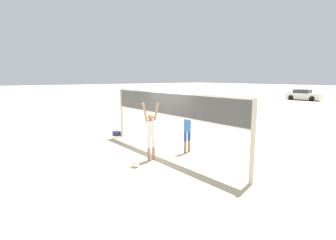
# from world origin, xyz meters

# --- Properties ---
(ground_plane) EXTENTS (200.00, 200.00, 0.00)m
(ground_plane) POSITION_xyz_m (0.00, 0.00, 0.00)
(ground_plane) COLOR beige
(volleyball_net) EXTENTS (7.66, 0.13, 2.39)m
(volleyball_net) POSITION_xyz_m (0.00, 0.00, 1.68)
(volleyball_net) COLOR beige
(volleyball_net) RESTS_ON ground_plane
(player_spiker) EXTENTS (0.28, 0.70, 2.07)m
(player_spiker) POSITION_xyz_m (0.30, -1.00, 1.09)
(player_spiker) COLOR tan
(player_spiker) RESTS_ON ground_plane
(player_blocker) EXTENTS (0.28, 0.70, 2.08)m
(player_blocker) POSITION_xyz_m (0.37, 0.67, 1.09)
(player_blocker) COLOR #8C664C
(player_blocker) RESTS_ON ground_plane
(volleyball) EXTENTS (0.23, 0.23, 0.23)m
(volleyball) POSITION_xyz_m (0.63, -1.84, 0.12)
(volleyball) COLOR white
(volleyball) RESTS_ON ground_plane
(gear_bag) EXTENTS (0.44, 0.30, 0.21)m
(gear_bag) POSITION_xyz_m (-4.12, -0.12, 0.11)
(gear_bag) COLOR navy
(gear_bag) RESTS_ON ground_plane
(parked_car_mid) EXTENTS (4.27, 2.22, 1.38)m
(parked_car_mid) POSITION_xyz_m (-8.31, 28.63, 0.63)
(parked_car_mid) COLOR silver
(parked_car_mid) RESTS_ON ground_plane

